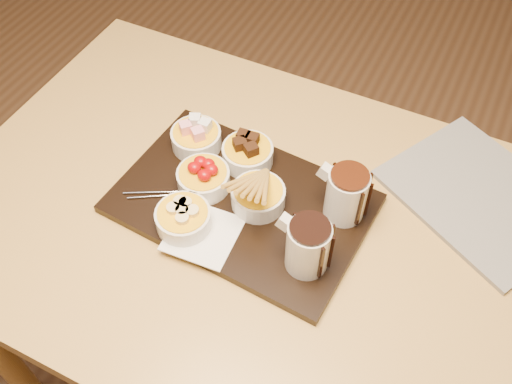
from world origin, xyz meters
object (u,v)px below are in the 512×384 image
at_px(dining_table, 260,247).
at_px(serving_board, 242,203).
at_px(bowl_strawberries, 204,179).
at_px(newspaper, 480,196).
at_px(pitcher_milk_chocolate, 346,195).
at_px(pitcher_dark_chocolate, 308,247).

bearing_deg(dining_table, serving_board, 167.24).
height_order(bowl_strawberries, newspaper, bowl_strawberries).
bearing_deg(dining_table, bowl_strawberries, 175.11).
bearing_deg(pitcher_milk_chocolate, dining_table, -149.44).
bearing_deg(pitcher_dark_chocolate, newspaper, 54.61).
height_order(pitcher_milk_chocolate, newspaper, pitcher_milk_chocolate).
bearing_deg(newspaper, pitcher_milk_chocolate, -115.21).
height_order(bowl_strawberries, pitcher_milk_chocolate, pitcher_milk_chocolate).
bearing_deg(bowl_strawberries, newspaper, 24.51).
relative_size(bowl_strawberries, newspaper, 0.30).
height_order(dining_table, pitcher_dark_chocolate, pitcher_dark_chocolate).
bearing_deg(newspaper, serving_board, -122.78).
relative_size(dining_table, serving_board, 2.61).
bearing_deg(serving_board, dining_table, -8.73).
relative_size(pitcher_dark_chocolate, newspaper, 0.31).
bearing_deg(serving_board, pitcher_milk_chocolate, 21.80).
xyz_separation_m(bowl_strawberries, newspaper, (0.48, 0.22, -0.03)).
height_order(dining_table, pitcher_milk_chocolate, pitcher_milk_chocolate).
bearing_deg(pitcher_dark_chocolate, serving_board, 160.02).
height_order(dining_table, newspaper, newspaper).
bearing_deg(dining_table, pitcher_milk_chocolate, 26.53).
distance_m(dining_table, serving_board, 0.12).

